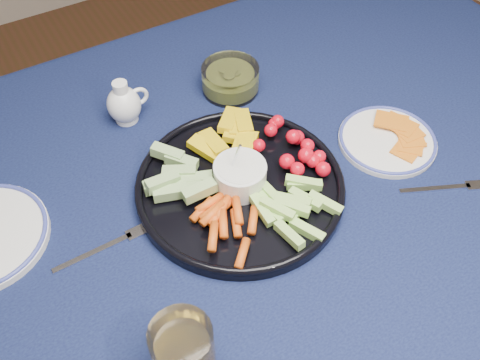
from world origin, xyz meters
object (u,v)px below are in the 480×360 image
juice_tumbler (183,352)px  cheese_plate (388,139)px  pickle_bowl (230,80)px  crudite_platter (239,183)px  creamer_pitcher (124,104)px  dining_table (239,212)px

juice_tumbler → cheese_plate: bearing=19.9°
pickle_bowl → juice_tumbler: (-0.36, -0.49, 0.02)m
crudite_platter → creamer_pitcher: bearing=109.5°
crudite_platter → pickle_bowl: 0.28m
dining_table → juice_tumbler: (-0.24, -0.25, 0.13)m
creamer_pitcher → juice_tumbler: size_ratio=0.92×
pickle_bowl → juice_tumbler: 0.61m
dining_table → cheese_plate: bearing=-10.9°
dining_table → creamer_pitcher: (-0.11, 0.26, 0.13)m
pickle_bowl → creamer_pitcher: bearing=173.5°
juice_tumbler → pickle_bowl: bearing=54.1°
creamer_pitcher → dining_table: bearing=-67.5°
cheese_plate → juice_tumbler: juice_tumbler is taller
crudite_platter → juice_tumbler: bearing=-133.7°
cheese_plate → dining_table: bearing=169.1°
crudite_platter → dining_table: bearing=58.8°
crudite_platter → pickle_bowl: (0.13, 0.25, 0.00)m
dining_table → juice_tumbler: 0.37m
dining_table → pickle_bowl: pickle_bowl is taller
cheese_plate → juice_tumbler: size_ratio=1.85×
dining_table → crudite_platter: 0.11m
pickle_bowl → cheese_plate: 0.35m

